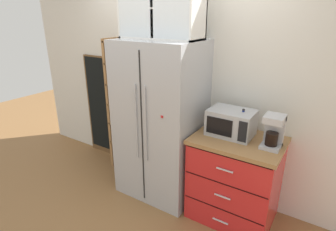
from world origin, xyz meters
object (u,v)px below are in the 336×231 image
microwave (231,123)px  mug_charcoal (240,134)px  refrigerator (161,121)px  coffee_maker (273,131)px  bottle_cobalt (242,125)px  mug_cream (239,134)px  chalkboard_menu (103,107)px

microwave → mug_charcoal: 0.14m
refrigerator → microwave: size_ratio=4.12×
coffee_maker → bottle_cobalt: size_ratio=1.08×
microwave → mug_cream: bearing=-25.7°
refrigerator → bottle_cobalt: size_ratio=6.31×
coffee_maker → mug_charcoal: 0.33m
coffee_maker → mug_cream: coffee_maker is taller
refrigerator → chalkboard_menu: refrigerator is taller
microwave → coffee_maker: 0.42m
mug_cream → bottle_cobalt: size_ratio=0.40×
mug_charcoal → microwave: bearing=164.7°
coffee_maker → mug_cream: (-0.31, -0.01, -0.11)m
bottle_cobalt → mug_charcoal: bearing=-87.5°
chalkboard_menu → refrigerator: bearing=-14.1°
mug_cream → chalkboard_menu: 2.21m
coffee_maker → mug_cream: bearing=-178.1°
microwave → chalkboard_menu: 2.10m
mug_cream → mug_charcoal: 0.02m
mug_cream → bottle_cobalt: bottle_cobalt is taller
chalkboard_menu → microwave: bearing=-6.7°
chalkboard_menu → bottle_cobalt: bearing=-6.0°
bottle_cobalt → chalkboard_menu: bearing=174.0°
bottle_cobalt → refrigerator: bearing=-174.3°
refrigerator → microwave: (0.80, 0.08, 0.14)m
mug_charcoal → chalkboard_menu: (-2.18, 0.27, -0.20)m
mug_charcoal → mug_cream: bearing=-90.9°
mug_cream → bottle_cobalt: bearing=91.4°
microwave → coffee_maker: (0.41, -0.04, 0.03)m
refrigerator → bottle_cobalt: (0.91, 0.09, 0.13)m
mug_cream → chalkboard_menu: size_ratio=0.08×
bottle_cobalt → chalkboard_menu: chalkboard_menu is taller
bottle_cobalt → mug_cream: bearing=-88.6°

